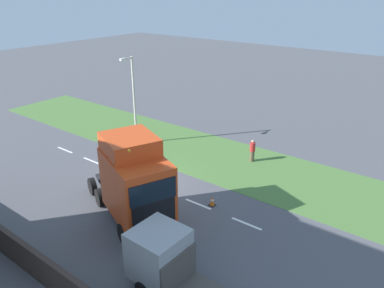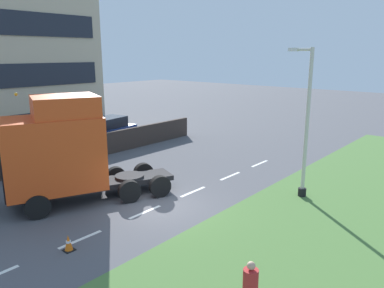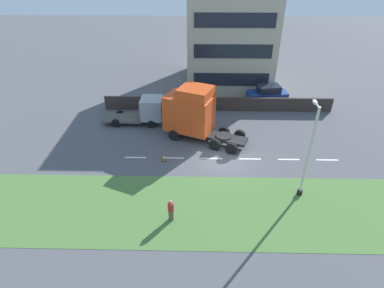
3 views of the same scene
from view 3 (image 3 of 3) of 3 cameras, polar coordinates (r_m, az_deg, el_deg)
The scene contains 11 objects.
ground_plane at distance 26.87m, azimuth 5.43°, elevation -2.60°, with size 120.00×120.00×0.00m, color #515156.
grass_verge at distance 22.23m, azimuth 6.34°, elevation -11.50°, with size 7.00×44.00×0.01m.
lane_markings at distance 26.93m, azimuth 6.91°, elevation -2.60°, with size 0.16×17.80×0.00m.
boundary_wall at distance 34.28m, azimuth 4.62°, elevation 7.11°, with size 0.25×24.00×1.49m.
building_block at distance 40.98m, azimuth 6.68°, elevation 18.26°, with size 10.27×9.91×11.99m.
lorry_cab at distance 28.52m, azimuth -0.02°, elevation 5.56°, with size 5.14×7.64×5.03m.
flatbed_truck at distance 31.69m, azimuth -7.97°, elevation 5.99°, with size 2.25×5.91×2.66m.
parked_car at distance 36.50m, azimuth 13.22°, elevation 8.48°, with size 2.58×4.50×2.15m.
lamp_post at distance 22.70m, azimuth 19.81°, elevation -2.36°, with size 1.31×0.38×6.92m.
pedestrian at distance 20.94m, azimuth -3.77°, elevation -11.70°, with size 0.39×0.39×1.65m.
traffic_cone_lead at distance 26.46m, azimuth -4.95°, elevation -2.44°, with size 0.36×0.36×0.58m.
Camera 3 is at (-21.94, 2.05, 15.37)m, focal length 30.00 mm.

